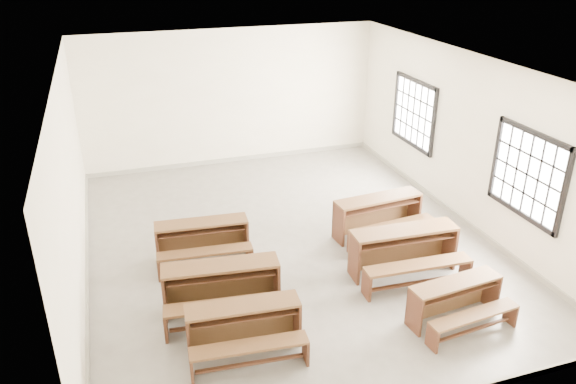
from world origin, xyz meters
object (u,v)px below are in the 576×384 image
object	(u,v)px
desk_set_1	(222,285)
desk_set_4	(405,248)
desk_set_5	(379,214)
desk_set_2	(202,238)
desk_set_3	(456,299)
desk_set_0	(244,325)

from	to	relation	value
desk_set_1	desk_set_4	size ratio (longest dim) A/B	1.00
desk_set_4	desk_set_5	xyz separation A→B (m)	(0.19, 1.30, -0.02)
desk_set_1	desk_set_2	xyz separation A→B (m)	(-0.01, 1.53, -0.04)
desk_set_3	desk_set_4	xyz separation A→B (m)	(-0.09, 1.35, 0.09)
desk_set_2	desk_set_3	world-z (taller)	desk_set_2
desk_set_3	desk_set_4	bearing A→B (deg)	87.94
desk_set_0	desk_set_5	size ratio (longest dim) A/B	0.91
desk_set_2	desk_set_3	distance (m)	4.21
desk_set_0	desk_set_5	bearing A→B (deg)	41.24
desk_set_2	desk_set_5	world-z (taller)	desk_set_5
desk_set_4	desk_set_2	bearing A→B (deg)	157.26
desk_set_0	desk_set_5	world-z (taller)	desk_set_5
desk_set_1	desk_set_3	xyz separation A→B (m)	(3.13, -1.28, -0.08)
desk_set_1	desk_set_3	size ratio (longest dim) A/B	1.22
desk_set_4	desk_set_5	distance (m)	1.32
desk_set_3	desk_set_0	bearing A→B (deg)	167.78
desk_set_0	desk_set_1	distance (m)	0.94
desk_set_1	desk_set_4	xyz separation A→B (m)	(3.04, 0.07, 0.01)
desk_set_1	desk_set_5	distance (m)	3.51
desk_set_4	desk_set_5	size ratio (longest dim) A/B	1.03
desk_set_5	desk_set_2	bearing A→B (deg)	171.93
desk_set_1	desk_set_4	world-z (taller)	desk_set_4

